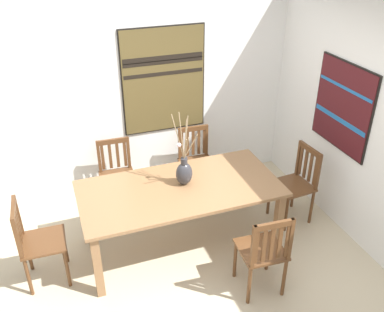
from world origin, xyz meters
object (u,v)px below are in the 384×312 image
(dining_table, at_px, (180,195))
(centerpiece_vase, at_px, (184,172))
(painting_on_back_wall, at_px, (164,80))
(painting_on_side_wall, at_px, (343,106))
(chair_2, at_px, (36,240))
(chair_4, at_px, (264,251))
(chair_1, at_px, (196,160))
(chair_3, at_px, (297,183))
(chair_0, at_px, (117,174))

(dining_table, relative_size, centerpiece_vase, 2.61)
(painting_on_back_wall, relative_size, painting_on_side_wall, 1.35)
(dining_table, relative_size, chair_2, 2.24)
(centerpiece_vase, distance_m, chair_4, 1.14)
(chair_1, bearing_deg, dining_table, -119.85)
(chair_3, xyz_separation_m, painting_on_back_wall, (-1.21, 1.28, 0.98))
(dining_table, height_order, chair_0, chair_0)
(centerpiece_vase, bearing_deg, painting_on_side_wall, -2.75)
(chair_3, bearing_deg, painting_on_side_wall, -6.18)
(dining_table, bearing_deg, painting_on_side_wall, -1.32)
(dining_table, bearing_deg, centerpiece_vase, 34.69)
(centerpiece_vase, relative_size, painting_on_back_wall, 0.61)
(chair_4, bearing_deg, painting_on_back_wall, 97.51)
(dining_table, distance_m, chair_4, 1.06)
(dining_table, bearing_deg, painting_on_back_wall, 79.81)
(chair_3, xyz_separation_m, painting_on_side_wall, (0.43, -0.05, 0.92))
(chair_3, xyz_separation_m, chair_4, (-0.92, -0.91, 0.00))
(dining_table, bearing_deg, chair_4, -60.22)
(dining_table, bearing_deg, chair_2, -178.92)
(chair_0, height_order, chair_2, chair_2)
(chair_0, distance_m, painting_on_back_wall, 1.29)
(chair_3, bearing_deg, chair_4, -135.32)
(centerpiece_vase, height_order, chair_1, centerpiece_vase)
(centerpiece_vase, relative_size, chair_0, 0.89)
(centerpiece_vase, xyz_separation_m, chair_2, (-1.54, -0.07, -0.42))
(chair_2, bearing_deg, chair_4, -23.82)
(chair_1, height_order, painting_on_side_wall, painting_on_side_wall)
(painting_on_side_wall, bearing_deg, chair_3, 173.82)
(dining_table, xyz_separation_m, chair_3, (1.45, 0.00, -0.17))
(chair_3, distance_m, painting_on_back_wall, 2.02)
(chair_1, height_order, chair_4, chair_4)
(dining_table, xyz_separation_m, painting_on_side_wall, (1.87, -0.04, 0.75))
(painting_on_side_wall, bearing_deg, chair_0, 157.87)
(chair_0, bearing_deg, dining_table, -61.37)
(chair_4, bearing_deg, chair_0, 119.20)
(centerpiece_vase, distance_m, painting_on_back_wall, 1.37)
(chair_4, distance_m, painting_on_side_wall, 1.85)
(chair_2, height_order, chair_4, chair_4)
(chair_1, xyz_separation_m, chair_2, (-2.00, -0.93, 0.01))
(chair_1, relative_size, painting_on_side_wall, 0.93)
(centerpiece_vase, distance_m, chair_2, 1.60)
(centerpiece_vase, bearing_deg, chair_2, -177.34)
(dining_table, height_order, painting_on_side_wall, painting_on_side_wall)
(chair_1, distance_m, painting_on_back_wall, 1.09)
(chair_1, relative_size, chair_4, 0.98)
(dining_table, height_order, centerpiece_vase, centerpiece_vase)
(painting_on_back_wall, bearing_deg, chair_1, -53.26)
(centerpiece_vase, bearing_deg, chair_0, 122.82)
(chair_0, height_order, painting_on_side_wall, painting_on_side_wall)
(chair_4, bearing_deg, chair_2, 156.18)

